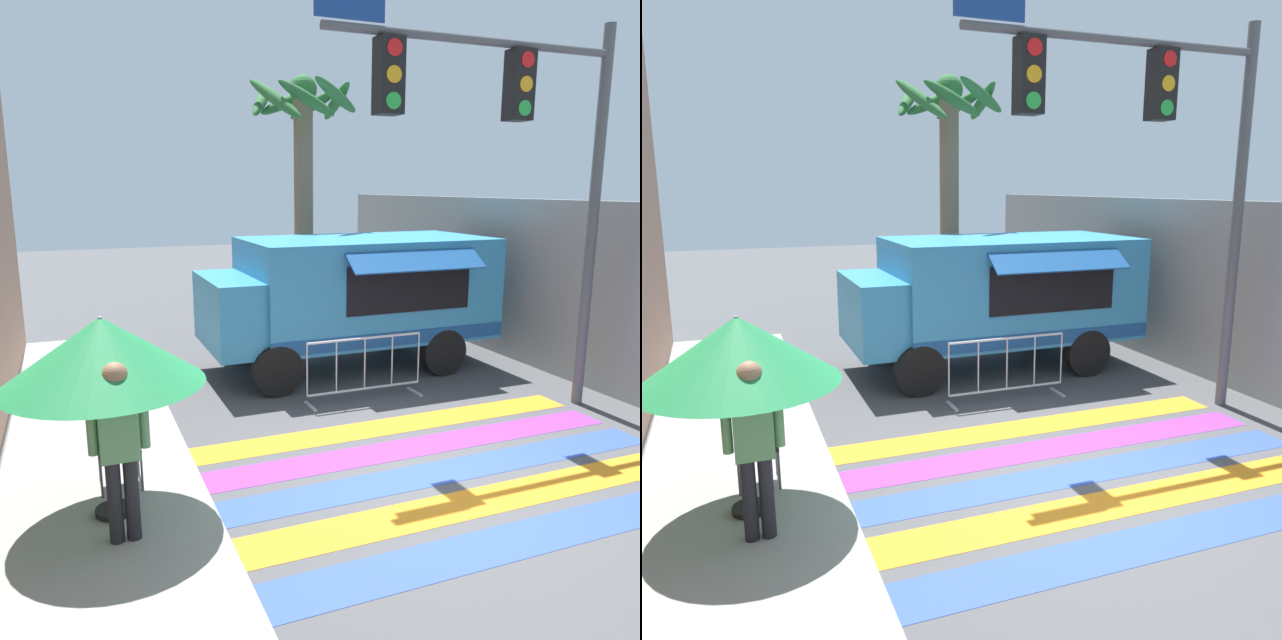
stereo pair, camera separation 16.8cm
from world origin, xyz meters
TOP-DOWN VIEW (x-y plane):
  - ground_plane at (0.00, 0.00)m, footprint 60.00×60.00m
  - concrete_wall_right at (4.30, 3.00)m, footprint 0.20×16.00m
  - crosswalk_painted at (0.00, 0.07)m, footprint 6.40×3.60m
  - food_truck at (0.91, 4.53)m, footprint 5.20×2.81m
  - traffic_signal_pole at (1.98, 1.36)m, footprint 4.51×0.29m
  - patio_umbrella at (-3.52, 0.21)m, footprint 1.89×1.89m
  - folding_chair at (-3.41, 0.87)m, footprint 0.43×0.43m
  - vendor_person at (-3.45, -0.32)m, footprint 0.53×0.22m
  - barricade_front at (0.44, 2.74)m, footprint 1.97×0.44m
  - palm_tree at (1.11, 7.29)m, footprint 2.51×2.48m

SIDE VIEW (x-z plane):
  - ground_plane at x=0.00m, z-range 0.00..0.00m
  - crosswalk_painted at x=0.00m, z-range 0.00..0.01m
  - barricade_front at x=0.44m, z-range -0.01..1.02m
  - folding_chair at x=-3.41m, z-range 0.26..1.13m
  - vendor_person at x=-3.45m, z-range 0.29..1.97m
  - food_truck at x=0.91m, z-range 0.22..2.63m
  - concrete_wall_right at x=4.30m, z-range 0.00..3.10m
  - patio_umbrella at x=-3.52m, z-range 0.83..2.81m
  - palm_tree at x=1.11m, z-range 1.00..6.64m
  - traffic_signal_pole at x=1.98m, z-range 1.23..6.77m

